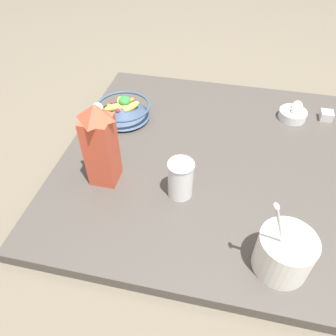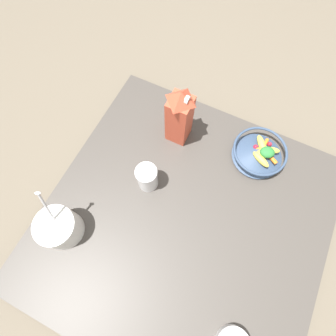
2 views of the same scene
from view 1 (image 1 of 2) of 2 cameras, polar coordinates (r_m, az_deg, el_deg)
name	(u,v)px [view 1 (image 1 of 2)]	position (r m, az deg, el deg)	size (l,w,h in m)	color
ground_plane	(209,165)	(1.16, 7.19, 0.53)	(6.00, 6.00, 0.00)	#665B4C
countertop	(210,161)	(1.15, 7.28, 1.25)	(1.00, 1.00, 0.04)	#47423D
fruit_bowl	(123,110)	(1.30, -7.77, 10.02)	(0.21, 0.21, 0.08)	#384C6B
milk_carton	(100,145)	(0.98, -11.68, 3.99)	(0.08, 0.08, 0.28)	#CC4C33
yogurt_tub	(285,252)	(0.86, 19.63, -13.58)	(0.14, 0.14, 0.26)	white
drinking_cup	(181,178)	(0.96, 2.20, -1.79)	(0.08, 0.08, 0.12)	white
spice_jar	(326,116)	(1.43, 25.84, 8.19)	(0.05, 0.05, 0.03)	silver
garlic_bowl	(293,113)	(1.38, 20.99, 8.91)	(0.11, 0.11, 0.07)	white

